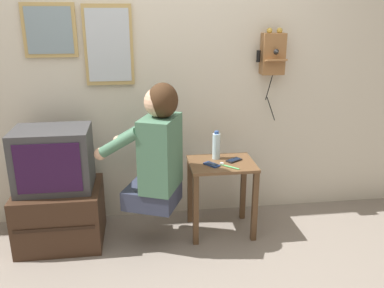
{
  "coord_description": "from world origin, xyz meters",
  "views": [
    {
      "loc": [
        -0.17,
        -2.05,
        1.69
      ],
      "look_at": [
        0.2,
        0.73,
        0.76
      ],
      "focal_mm": 38.0,
      "sensor_mm": 36.0,
      "label": 1
    }
  ],
  "objects_px": {
    "cell_phone_spare": "(234,160)",
    "water_bottle": "(216,146)",
    "framed_picture": "(50,30)",
    "wall_phone_antique": "(273,54)",
    "person": "(156,149)",
    "television": "(53,159)",
    "toothbrush": "(228,166)",
    "cell_phone_held": "(212,165)",
    "wall_mirror": "(109,45)"
  },
  "relations": [
    {
      "from": "framed_picture",
      "to": "cell_phone_held",
      "type": "bearing_deg",
      "value": -19.14
    },
    {
      "from": "person",
      "to": "toothbrush",
      "type": "bearing_deg",
      "value": -63.21
    },
    {
      "from": "wall_phone_antique",
      "to": "water_bottle",
      "type": "relative_size",
      "value": 3.28
    },
    {
      "from": "person",
      "to": "cell_phone_spare",
      "type": "distance_m",
      "value": 0.64
    },
    {
      "from": "framed_picture",
      "to": "cell_phone_held",
      "type": "distance_m",
      "value": 1.54
    },
    {
      "from": "television",
      "to": "framed_picture",
      "type": "height_order",
      "value": "framed_picture"
    },
    {
      "from": "person",
      "to": "cell_phone_held",
      "type": "bearing_deg",
      "value": -55.26
    },
    {
      "from": "framed_picture",
      "to": "wall_mirror",
      "type": "bearing_deg",
      "value": -0.43
    },
    {
      "from": "framed_picture",
      "to": "wall_phone_antique",
      "type": "bearing_deg",
      "value": -1.51
    },
    {
      "from": "wall_phone_antique",
      "to": "cell_phone_spare",
      "type": "xyz_separation_m",
      "value": [
        -0.35,
        -0.28,
        -0.77
      ]
    },
    {
      "from": "wall_phone_antique",
      "to": "water_bottle",
      "type": "distance_m",
      "value": 0.85
    },
    {
      "from": "water_bottle",
      "to": "person",
      "type": "bearing_deg",
      "value": -154.4
    },
    {
      "from": "person",
      "to": "television",
      "type": "height_order",
      "value": "person"
    },
    {
      "from": "wall_phone_antique",
      "to": "cell_phone_held",
      "type": "height_order",
      "value": "wall_phone_antique"
    },
    {
      "from": "wall_phone_antique",
      "to": "framed_picture",
      "type": "bearing_deg",
      "value": 178.49
    },
    {
      "from": "person",
      "to": "wall_phone_antique",
      "type": "height_order",
      "value": "wall_phone_antique"
    },
    {
      "from": "toothbrush",
      "to": "cell_phone_held",
      "type": "bearing_deg",
      "value": 110.68
    },
    {
      "from": "framed_picture",
      "to": "water_bottle",
      "type": "height_order",
      "value": "framed_picture"
    },
    {
      "from": "water_bottle",
      "to": "toothbrush",
      "type": "relative_size",
      "value": 1.81
    },
    {
      "from": "person",
      "to": "wall_phone_antique",
      "type": "relative_size",
      "value": 1.23
    },
    {
      "from": "person",
      "to": "toothbrush",
      "type": "xyz_separation_m",
      "value": [
        0.53,
        0.04,
        -0.17
      ]
    },
    {
      "from": "wall_phone_antique",
      "to": "framed_picture",
      "type": "height_order",
      "value": "framed_picture"
    },
    {
      "from": "person",
      "to": "television",
      "type": "xyz_separation_m",
      "value": [
        -0.74,
        0.15,
        -0.09
      ]
    },
    {
      "from": "cell_phone_held",
      "to": "cell_phone_spare",
      "type": "height_order",
      "value": "same"
    },
    {
      "from": "television",
      "to": "cell_phone_held",
      "type": "bearing_deg",
      "value": -3.23
    },
    {
      "from": "person",
      "to": "wall_phone_antique",
      "type": "xyz_separation_m",
      "value": [
        0.95,
        0.44,
        0.6
      ]
    },
    {
      "from": "cell_phone_held",
      "to": "television",
      "type": "bearing_deg",
      "value": 140.38
    },
    {
      "from": "framed_picture",
      "to": "water_bottle",
      "type": "relative_size",
      "value": 1.73
    },
    {
      "from": "wall_mirror",
      "to": "television",
      "type": "bearing_deg",
      "value": -142.0
    },
    {
      "from": "television",
      "to": "wall_mirror",
      "type": "xyz_separation_m",
      "value": [
        0.42,
        0.33,
        0.77
      ]
    },
    {
      "from": "framed_picture",
      "to": "television",
      "type": "bearing_deg",
      "value": -90.68
    },
    {
      "from": "cell_phone_held",
      "to": "wall_phone_antique",
      "type": "bearing_deg",
      "value": -3.14
    },
    {
      "from": "television",
      "to": "cell_phone_held",
      "type": "xyz_separation_m",
      "value": [
        1.15,
        -0.06,
        -0.08
      ]
    },
    {
      "from": "cell_phone_held",
      "to": "water_bottle",
      "type": "relative_size",
      "value": 0.61
    },
    {
      "from": "framed_picture",
      "to": "water_bottle",
      "type": "distance_m",
      "value": 1.5
    },
    {
      "from": "framed_picture",
      "to": "cell_phone_held",
      "type": "xyz_separation_m",
      "value": [
        1.14,
        -0.4,
        -0.95
      ]
    },
    {
      "from": "person",
      "to": "television",
      "type": "distance_m",
      "value": 0.76
    },
    {
      "from": "television",
      "to": "toothbrush",
      "type": "bearing_deg",
      "value": -5.2
    },
    {
      "from": "person",
      "to": "television",
      "type": "bearing_deg",
      "value": 101.1
    },
    {
      "from": "television",
      "to": "cell_phone_spare",
      "type": "bearing_deg",
      "value": 0.19
    },
    {
      "from": "cell_phone_spare",
      "to": "water_bottle",
      "type": "distance_m",
      "value": 0.17
    },
    {
      "from": "wall_phone_antique",
      "to": "television",
      "type": "bearing_deg",
      "value": -170.31
    },
    {
      "from": "wall_phone_antique",
      "to": "wall_mirror",
      "type": "height_order",
      "value": "wall_mirror"
    },
    {
      "from": "wall_mirror",
      "to": "person",
      "type": "bearing_deg",
      "value": -56.75
    },
    {
      "from": "person",
      "to": "framed_picture",
      "type": "bearing_deg",
      "value": 79.31
    },
    {
      "from": "television",
      "to": "water_bottle",
      "type": "height_order",
      "value": "television"
    },
    {
      "from": "cell_phone_held",
      "to": "toothbrush",
      "type": "relative_size",
      "value": 1.1
    },
    {
      "from": "framed_picture",
      "to": "cell_phone_spare",
      "type": "bearing_deg",
      "value": -13.84
    },
    {
      "from": "person",
      "to": "toothbrush",
      "type": "relative_size",
      "value": 7.32
    },
    {
      "from": "cell_phone_held",
      "to": "framed_picture",
      "type": "bearing_deg",
      "value": 124.48
    }
  ]
}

